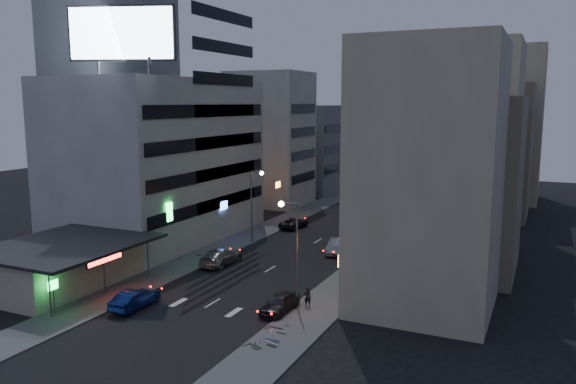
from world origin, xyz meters
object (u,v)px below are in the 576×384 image
Objects in this scene: person at (308,297)px; scooter_blue at (281,333)px; parked_car_right_near at (280,303)px; scooter_silver_a at (280,336)px; parked_car_right_mid at (338,246)px; road_car_silver at (221,257)px; scooter_black_a at (263,340)px; scooter_silver_b at (288,325)px; scooter_black_b at (284,322)px; parked_car_left at (294,223)px; parked_car_right_far at (389,217)px; road_car_blue at (135,299)px.

person reaches higher than scooter_blue.
parked_car_right_near reaches higher than scooter_silver_a.
parked_car_right_mid is 0.87× the size of road_car_silver.
scooter_black_a is 1.17m from scooter_silver_a.
person is 0.87× the size of scooter_silver_b.
parked_car_right_mid reaches higher than parked_car_right_near.
scooter_silver_b is (4.00, -20.90, -0.11)m from parked_car_right_mid.
scooter_silver_b is at bearing 60.00° from person.
parked_car_right_mid reaches higher than scooter_black_b.
person reaches higher than parked_car_left.
road_car_blue reaches higher than parked_car_right_far.
person is at bearing 12.62° from scooter_silver_b.
road_car_silver reaches higher than scooter_silver_b.
road_car_blue is at bearing -157.11° from parked_car_right_near.
scooter_black_a is at bearing -173.53° from scooter_black_b.
road_car_silver is 3.52× the size of person.
parked_car_left is at bearing 130.09° from parked_car_right_mid.
parked_car_right_near is 0.90× the size of parked_car_right_mid.
parked_car_right_mid is (-1.79, 17.55, 0.05)m from parked_car_right_near.
road_car_blue reaches higher than scooter_silver_b.
scooter_black_a is at bearing 129.85° from road_car_silver.
scooter_silver_b is at bearing -178.86° from road_car_blue.
parked_car_right_far is 39.80m from scooter_blue.
road_car_blue is 2.66× the size of scooter_black_b.
parked_car_right_near is 2.75× the size of person.
scooter_silver_b is at bearing 9.99° from scooter_black_a.
scooter_silver_b is (-0.18, 1.42, -0.01)m from scooter_blue.
scooter_black_a is at bearing 116.19° from parked_car_left.
scooter_black_b is (-0.68, 1.83, -0.04)m from scooter_blue.
parked_car_right_near reaches higher than scooter_black_b.
scooter_black_a is at bearing -86.73° from parked_car_right_mid.
road_car_silver is 17.71m from scooter_silver_b.
parked_car_right_near is at bearing 34.66° from scooter_black_b.
parked_car_right_near is 2.52× the size of scooter_black_b.
parked_car_right_far is 2.35× the size of scooter_silver_a.
parked_car_right_mid reaches higher than scooter_silver_b.
scooter_black_b is at bearing -79.45° from parked_car_right_far.
parked_car_right_near is at bearing 38.23° from scooter_silver_b.
road_car_silver is at bearing -103.83° from parked_car_right_far.
scooter_black_b is (-0.12, 3.34, -0.02)m from scooter_black_a.
parked_car_right_far is (9.82, 8.50, 0.05)m from parked_car_left.
road_car_silver reaches higher than parked_car_right_far.
road_car_blue reaches higher than parked_car_left.
person is at bearing 121.56° from parked_car_left.
road_car_silver reaches higher than road_car_blue.
parked_car_right_mid is 1.01× the size of parked_car_left.
road_car_silver reaches higher than parked_car_right_near.
parked_car_left is 32.45m from scooter_silver_b.
parked_car_right_far reaches higher than scooter_blue.
scooter_silver_a is at bearing -161.64° from scooter_blue.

